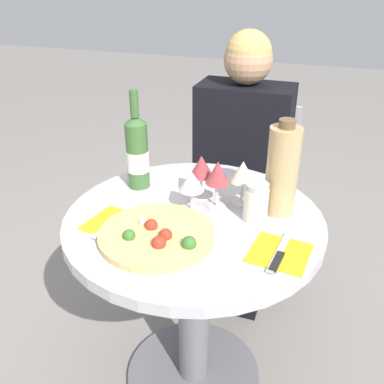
% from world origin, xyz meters
% --- Properties ---
extents(ground_plane, '(12.00, 12.00, 0.00)m').
position_xyz_m(ground_plane, '(0.00, 0.00, 0.00)').
color(ground_plane, gray).
rests_on(ground_plane, ground).
extents(dining_table, '(0.78, 0.78, 0.71)m').
position_xyz_m(dining_table, '(0.00, 0.00, 0.51)').
color(dining_table, slate).
rests_on(dining_table, ground_plane).
extents(chair_behind_diner, '(0.44, 0.44, 0.81)m').
position_xyz_m(chair_behind_diner, '(-0.01, 0.76, 0.39)').
color(chair_behind_diner, '#ADADB2').
rests_on(chair_behind_diner, ground_plane).
extents(seated_diner, '(0.40, 0.45, 1.16)m').
position_xyz_m(seated_diner, '(-0.01, 0.61, 0.52)').
color(seated_diner, black).
rests_on(seated_diner, ground_plane).
extents(pizza_large, '(0.32, 0.32, 0.05)m').
position_xyz_m(pizza_large, '(-0.06, -0.15, 0.72)').
color(pizza_large, '#DBB26B').
rests_on(pizza_large, dining_table).
extents(wine_bottle, '(0.08, 0.08, 0.33)m').
position_xyz_m(wine_bottle, '(-0.24, 0.13, 0.83)').
color(wine_bottle, '#38602D').
rests_on(wine_bottle, dining_table).
extents(tall_carafe, '(0.09, 0.09, 0.29)m').
position_xyz_m(tall_carafe, '(0.23, 0.12, 0.84)').
color(tall_carafe, tan).
rests_on(tall_carafe, dining_table).
extents(sugar_shaker, '(0.07, 0.07, 0.12)m').
position_xyz_m(sugar_shaker, '(0.18, 0.04, 0.76)').
color(sugar_shaker, silver).
rests_on(sugar_shaker, dining_table).
extents(wine_glass_back_right, '(0.08, 0.08, 0.15)m').
position_xyz_m(wine_glass_back_right, '(0.12, 0.12, 0.81)').
color(wine_glass_back_right, silver).
rests_on(wine_glass_back_right, dining_table).
extents(wine_glass_back_left, '(0.08, 0.08, 0.14)m').
position_xyz_m(wine_glass_back_left, '(-0.02, 0.12, 0.81)').
color(wine_glass_back_left, silver).
rests_on(wine_glass_back_left, dining_table).
extents(wine_glass_center, '(0.07, 0.07, 0.15)m').
position_xyz_m(wine_glass_center, '(0.05, 0.08, 0.82)').
color(wine_glass_center, silver).
rests_on(wine_glass_center, dining_table).
extents(wine_glass_front_left, '(0.08, 0.08, 0.13)m').
position_xyz_m(wine_glass_front_left, '(-0.02, 0.03, 0.80)').
color(wine_glass_front_left, silver).
rests_on(wine_glass_front_left, dining_table).
extents(place_setting_left, '(0.17, 0.19, 0.01)m').
position_xyz_m(place_setting_left, '(-0.21, -0.12, 0.71)').
color(place_setting_left, gold).
rests_on(place_setting_left, dining_table).
extents(place_setting_right, '(0.17, 0.19, 0.01)m').
position_xyz_m(place_setting_right, '(0.28, -0.11, 0.71)').
color(place_setting_right, gold).
rests_on(place_setting_right, dining_table).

